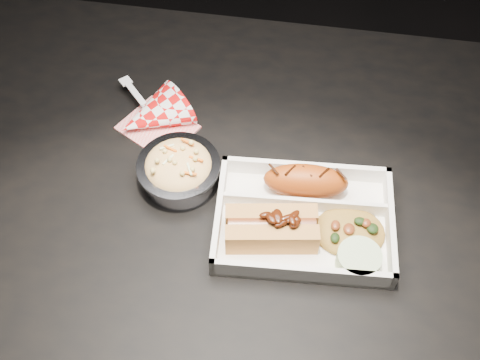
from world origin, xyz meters
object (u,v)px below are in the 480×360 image
(fried_pastry, at_px, (306,181))
(foil_coleslaw_cup, at_px, (179,169))
(dining_table, at_px, (255,228))
(food_tray, at_px, (303,222))
(napkin_fork, at_px, (152,116))
(hotdog, at_px, (272,227))

(fried_pastry, relative_size, foil_coleslaw_cup, 1.00)
(dining_table, relative_size, food_tray, 4.58)
(dining_table, xyz_separation_m, napkin_fork, (-0.19, 0.12, 0.11))
(food_tray, height_order, napkin_fork, napkin_fork)
(fried_pastry, bearing_deg, napkin_fork, 158.54)
(food_tray, xyz_separation_m, napkin_fork, (-0.26, 0.16, 0.01))
(fried_pastry, distance_m, hotdog, 0.09)
(food_tray, distance_m, hotdog, 0.06)
(dining_table, relative_size, napkin_fork, 7.77)
(foil_coleslaw_cup, relative_size, napkin_fork, 0.80)
(dining_table, height_order, hotdog, hotdog)
(dining_table, bearing_deg, fried_pastry, 13.30)
(dining_table, bearing_deg, hotdog, -66.04)
(fried_pastry, height_order, napkin_fork, napkin_fork)
(dining_table, distance_m, fried_pastry, 0.14)
(foil_coleslaw_cup, xyz_separation_m, napkin_fork, (-0.07, 0.11, -0.01))
(food_tray, bearing_deg, napkin_fork, 145.07)
(foil_coleslaw_cup, distance_m, napkin_fork, 0.13)
(foil_coleslaw_cup, bearing_deg, hotdog, -28.12)
(fried_pastry, relative_size, napkin_fork, 0.80)
(fried_pastry, xyz_separation_m, hotdog, (-0.04, -0.08, -0.00))
(food_tray, xyz_separation_m, fried_pastry, (-0.00, 0.06, 0.02))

